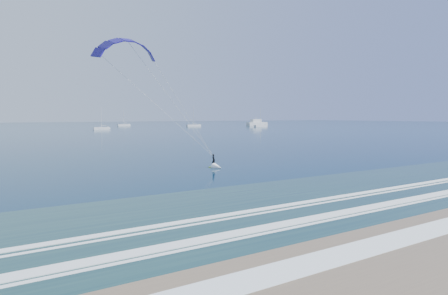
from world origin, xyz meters
TOP-DOWN VIEW (x-y plane):
  - ground at (0.00, 0.00)m, footprint 900.00×900.00m
  - kitesurfer_rig at (-2.82, 30.51)m, footprint 19.06×6.09m
  - motor_yacht at (151.78, 214.81)m, footprint 16.19×4.32m
  - sailboat_3 at (33.42, 189.59)m, footprint 8.01×2.40m
  - sailboat_4 at (66.33, 252.09)m, footprint 8.46×2.40m
  - sailboat_5 at (101.42, 217.22)m, footprint 9.97×2.40m
  - sailboat_6 at (131.42, 184.57)m, footprint 8.72×2.40m

SIDE VIEW (x-z plane):
  - ground at x=0.00m, z-range 0.00..0.00m
  - sailboat_3 at x=33.42m, z-range -4.92..6.28m
  - sailboat_4 at x=66.33m, z-range -5.09..6.45m
  - sailboat_6 at x=131.42m, z-range -5.22..6.59m
  - sailboat_5 at x=101.42m, z-range -6.03..7.41m
  - motor_yacht at x=151.78m, z-range -1.50..5.03m
  - kitesurfer_rig at x=-2.82m, z-range 0.25..16.74m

